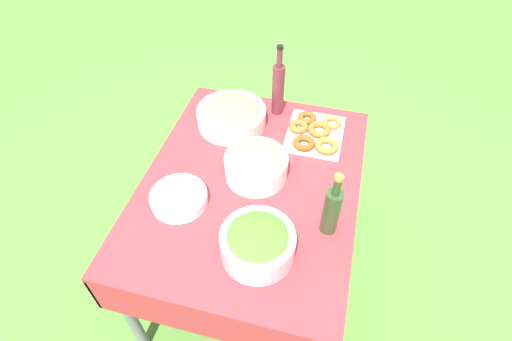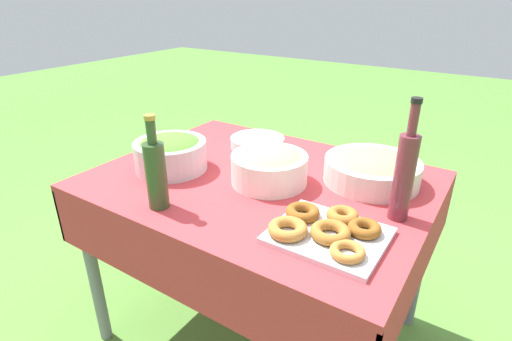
# 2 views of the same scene
# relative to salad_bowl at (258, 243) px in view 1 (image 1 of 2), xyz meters

# --- Properties ---
(ground_plane) EXTENTS (14.00, 14.00, 0.00)m
(ground_plane) POSITION_rel_salad_bowl_xyz_m (0.35, 0.12, -0.84)
(ground_plane) COLOR #568C38
(picnic_table) EXTENTS (1.23, 0.95, 0.77)m
(picnic_table) POSITION_rel_salad_bowl_xyz_m (0.35, 0.12, -0.17)
(picnic_table) COLOR #B73338
(picnic_table) RESTS_ON ground_plane
(salad_bowl) EXTENTS (0.28, 0.28, 0.14)m
(salad_bowl) POSITION_rel_salad_bowl_xyz_m (0.00, 0.00, 0.00)
(salad_bowl) COLOR silver
(salad_bowl) RESTS_ON picnic_table
(pasta_bowl) EXTENTS (0.28, 0.28, 0.13)m
(pasta_bowl) POSITION_rel_salad_bowl_xyz_m (0.39, 0.11, -0.00)
(pasta_bowl) COLOR white
(pasta_bowl) RESTS_ON picnic_table
(donut_platter) EXTENTS (0.33, 0.28, 0.05)m
(donut_platter) POSITION_rel_salad_bowl_xyz_m (0.72, -0.11, -0.05)
(donut_platter) COLOR silver
(donut_platter) RESTS_ON picnic_table
(plate_stack) EXTENTS (0.24, 0.24, 0.05)m
(plate_stack) POSITION_rel_salad_bowl_xyz_m (0.16, 0.39, -0.05)
(plate_stack) COLOR white
(plate_stack) RESTS_ON picnic_table
(olive_oil_bottle) EXTENTS (0.07, 0.07, 0.31)m
(olive_oil_bottle) POSITION_rel_salad_bowl_xyz_m (0.18, -0.24, 0.05)
(olive_oil_bottle) COLOR #2D4723
(olive_oil_bottle) RESTS_ON picnic_table
(wine_bottle) EXTENTS (0.06, 0.06, 0.38)m
(wine_bottle) POSITION_rel_salad_bowl_xyz_m (0.86, 0.12, 0.08)
(wine_bottle) COLOR maroon
(wine_bottle) RESTS_ON picnic_table
(bread_bowl) EXTENTS (0.35, 0.35, 0.11)m
(bread_bowl) POSITION_rel_salad_bowl_xyz_m (0.71, 0.32, -0.02)
(bread_bowl) COLOR silver
(bread_bowl) RESTS_ON picnic_table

